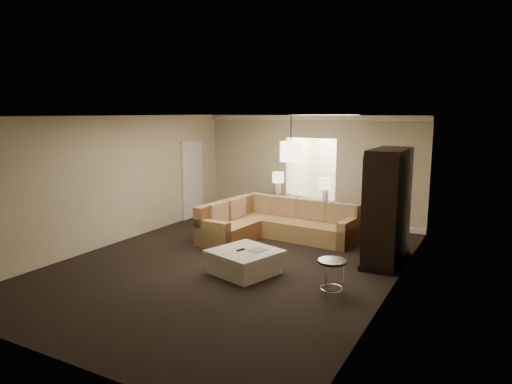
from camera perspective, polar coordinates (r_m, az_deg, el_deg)
The scene contains 19 objects.
ground at distance 8.95m, azimuth -2.92°, elevation -8.76°, with size 8.00×8.00×0.00m, color black.
wall_back at distance 12.17m, azimuth 6.81°, elevation 2.93°, with size 6.00×0.04×2.80m, color beige.
wall_front at distance 5.66m, azimuth -24.58°, elevation -5.99°, with size 6.00×0.04×2.80m, color beige.
wall_left at distance 10.46m, azimuth -17.21°, elevation 1.42°, with size 0.04×8.00×2.80m, color beige.
wall_right at distance 7.53m, azimuth 16.95°, elevation -1.74°, with size 0.04×8.00×2.80m, color beige.
ceiling at distance 8.48m, azimuth -3.09°, elevation 9.47°, with size 6.00×8.00×0.02m, color silver.
crown_molding at distance 12.03m, azimuth 6.85°, elevation 9.20°, with size 6.00×0.10×0.12m, color white.
baseboard at distance 12.35m, azimuth 6.60°, elevation -3.28°, with size 6.00×0.10×0.12m, color white.
side_door at distance 12.59m, azimuth -7.96°, elevation 1.53°, with size 0.05×0.90×2.10m, color white.
foyer at distance 13.43m, azimuth 8.91°, elevation 3.10°, with size 1.44×2.02×2.80m.
sectional_sofa at distance 10.50m, azimuth 2.12°, elevation -3.94°, with size 3.12×2.41×0.88m.
coffee_table at distance 8.29m, azimuth -1.39°, elevation -8.68°, with size 1.34×1.34×0.45m.
console_table at distance 11.57m, azimuth 5.54°, elevation -2.19°, with size 1.99×0.96×0.75m.
armoire at distance 9.03m, azimuth 16.08°, elevation -2.04°, with size 0.66×1.53×2.20m.
drink_table at distance 7.41m, azimuth 9.48°, elevation -9.59°, with size 0.45×0.45×0.57m.
table_lamp_left at distance 11.92m, azimuth 2.77°, elevation 1.56°, with size 0.30×0.30×0.58m.
table_lamp_right at distance 11.00m, azimuth 8.66°, elevation 0.76°, with size 0.30×0.30×0.58m.
pendant_light at distance 10.92m, azimuth 4.36°, elevation 5.09°, with size 0.38×0.38×1.09m.
person at distance 13.50m, azimuth 10.90°, elevation 1.32°, with size 0.64×0.43×1.78m, color beige.
Camera 1 is at (4.40, -7.25, 2.86)m, focal length 32.00 mm.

